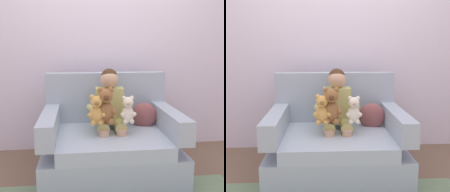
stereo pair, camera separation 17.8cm
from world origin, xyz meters
The scene contains 8 objects.
ground_plane centered at (0.00, 0.00, 0.00)m, with size 8.00×8.00×0.00m, color brown.
back_wall centered at (0.00, 0.77, 1.30)m, with size 6.00×0.10×2.60m, color silver.
armchair centered at (0.00, 0.05, 0.29)m, with size 1.24×0.98×0.92m.
seated_child centered at (0.01, 0.08, 0.61)m, with size 0.45×0.39×0.82m.
plush_brown centered at (-0.05, -0.08, 0.66)m, with size 0.19×0.16×0.33m.
plush_cream centered at (0.15, -0.09, 0.63)m, with size 0.15×0.12×0.25m.
plush_honey centered at (-0.14, -0.10, 0.64)m, with size 0.16×0.13×0.27m.
throw_pillow centered at (0.36, 0.18, 0.50)m, with size 0.26×0.12×0.26m, color #8C4C4C.
Camera 2 is at (-0.12, -2.51, 1.20)m, focal length 44.98 mm.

